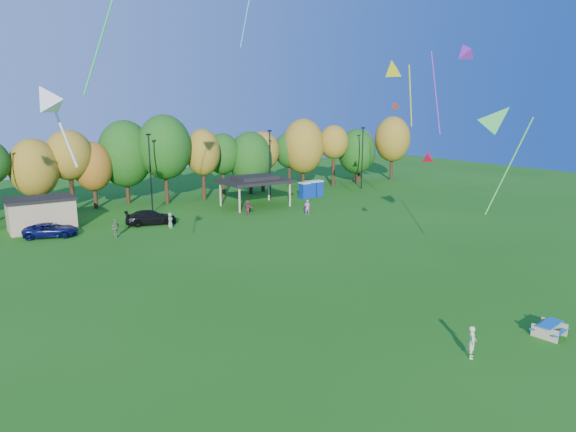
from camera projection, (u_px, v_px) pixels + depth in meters
ground at (379, 352)px, 25.84m from camera, size 160.00×160.00×0.00m
tree_line at (110, 159)px, 61.20m from camera, size 93.57×10.55×11.15m
lamp_posts at (150, 171)px, 58.54m from camera, size 64.50×0.25×9.09m
utility_building at (41, 214)px, 51.14m from camera, size 6.30×4.30×3.25m
pavilion at (255, 180)px, 62.89m from camera, size 8.20×6.20×3.77m
porta_potties at (311, 189)px, 69.50m from camera, size 3.75×1.64×2.18m
picnic_table at (550, 328)px, 27.59m from camera, size 1.90×1.65×0.74m
kite_flyer at (472, 342)px, 25.13m from camera, size 0.71×0.69×1.64m
car_c at (51, 230)px, 48.43m from camera, size 5.28×3.66×1.34m
car_d at (151, 217)px, 53.56m from camera, size 5.49×3.13×1.50m
far_person_1 at (307, 207)px, 58.14m from camera, size 0.77×0.67×1.77m
far_person_2 at (248, 208)px, 58.26m from camera, size 0.76×1.62×1.68m
far_person_3 at (116, 228)px, 48.15m from camera, size 1.10×0.96×1.79m
far_person_4 at (170, 220)px, 51.94m from camera, size 0.69×0.88×1.60m
kite_1 at (47, 98)px, 19.40m from camera, size 1.92×2.07×3.52m
kite_2 at (393, 67)px, 40.06m from camera, size 3.36×2.37×5.62m
kite_4 at (428, 155)px, 35.72m from camera, size 1.53×1.46×1.24m
kite_6 at (395, 104)px, 52.83m from camera, size 1.36×1.50×1.23m
kite_8 at (464, 51)px, 45.14m from camera, size 2.69×4.83×8.45m
kite_14 at (500, 119)px, 35.37m from camera, size 3.54×4.64×7.88m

